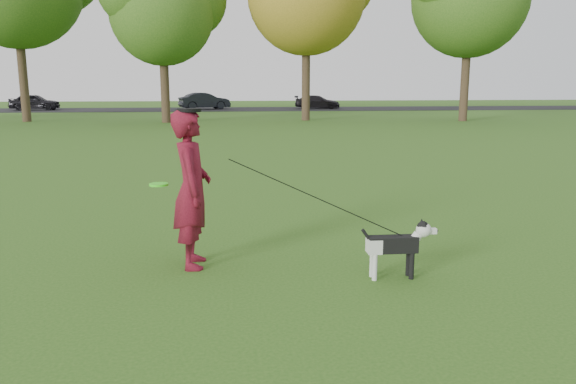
{
  "coord_description": "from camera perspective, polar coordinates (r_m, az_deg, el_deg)",
  "views": [
    {
      "loc": [
        -0.42,
        -6.57,
        2.29
      ],
      "look_at": [
        0.26,
        0.14,
        0.95
      ],
      "focal_mm": 35.0,
      "sensor_mm": 36.0,
      "label": 1
    }
  ],
  "objects": [
    {
      "name": "man_held_items",
      "position": [
        6.69,
        2.96,
        -0.62
      ],
      "size": [
        3.06,
        0.84,
        1.49
      ],
      "color": "#40FF20",
      "rests_on": "ground"
    },
    {
      "name": "dog",
      "position": [
        6.71,
        11.15,
        -5.08
      ],
      "size": [
        0.92,
        0.18,
        0.7
      ],
      "color": "black",
      "rests_on": "ground"
    },
    {
      "name": "car_left",
      "position": [
        49.06,
        -24.35,
        8.33
      ],
      "size": [
        3.73,
        1.51,
        1.27
      ],
      "primitive_type": "imported",
      "rotation": [
        0.0,
        0.0,
        1.57
      ],
      "color": "black",
      "rests_on": "road"
    },
    {
      "name": "car_mid",
      "position": [
        46.64,
        -8.48,
        9.14
      ],
      "size": [
        4.28,
        2.71,
        1.33
      ],
      "primitive_type": "imported",
      "rotation": [
        0.0,
        0.0,
        1.92
      ],
      "color": "black",
      "rests_on": "road"
    },
    {
      "name": "road",
      "position": [
        46.62,
        -5.35,
        8.37
      ],
      "size": [
        120.0,
        7.0,
        0.02
      ],
      "primitive_type": "cube",
      "color": "black",
      "rests_on": "ground"
    },
    {
      "name": "man",
      "position": [
        6.99,
        -9.74,
        0.27
      ],
      "size": [
        0.48,
        0.72,
        1.96
      ],
      "primitive_type": "imported",
      "rotation": [
        0.0,
        0.0,
        1.59
      ],
      "color": "#520B18",
      "rests_on": "ground"
    },
    {
      "name": "ground",
      "position": [
        6.96,
        -2.06,
        -7.95
      ],
      "size": [
        120.0,
        120.0,
        0.0
      ],
      "primitive_type": "plane",
      "color": "#285116",
      "rests_on": "ground"
    },
    {
      "name": "car_right",
      "position": [
        47.15,
        3.0,
        9.11
      ],
      "size": [
        3.97,
        2.17,
        1.09
      ],
      "primitive_type": "imported",
      "rotation": [
        0.0,
        0.0,
        1.39
      ],
      "color": "black",
      "rests_on": "road"
    }
  ]
}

